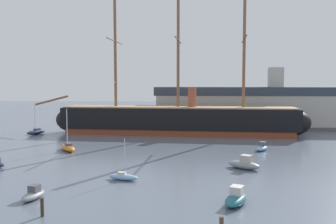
# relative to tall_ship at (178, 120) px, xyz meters

# --- Properties ---
(tall_ship) EXTENTS (60.29, 14.05, 28.99)m
(tall_ship) POSITION_rel_tall_ship_xyz_m (0.00, 0.00, 0.00)
(tall_ship) COLOR brown
(tall_ship) RESTS_ON ground
(motorboat_foreground_left) EXTENTS (1.84, 3.32, 1.32)m
(motorboat_foreground_left) POSITION_rel_tall_ship_xyz_m (-12.22, -44.66, -2.69)
(motorboat_foreground_left) COLOR gray
(motorboat_foreground_left) RESTS_ON ground
(motorboat_foreground_right) EXTENTS (3.10, 4.22, 1.64)m
(motorboat_foreground_right) POSITION_rel_tall_ship_xyz_m (6.67, -45.00, -2.58)
(motorboat_foreground_right) COLOR #236670
(motorboat_foreground_right) RESTS_ON ground
(sailboat_near_centre) EXTENTS (3.77, 1.96, 4.70)m
(sailboat_near_centre) POSITION_rel_tall_ship_xyz_m (-5.00, -37.43, -2.76)
(sailboat_near_centre) COLOR #7FB2D6
(sailboat_near_centre) RESTS_ON ground
(motorboat_mid_right) EXTENTS (4.55, 3.96, 1.81)m
(motorboat_mid_right) POSITION_rel_tall_ship_xyz_m (9.50, -31.22, -2.52)
(motorboat_mid_right) COLOR gray
(motorboat_mid_right) RESTS_ON ground
(sailboat_alongside_bow) EXTENTS (4.32, 5.15, 6.79)m
(sailboat_alongside_bow) POSITION_rel_tall_ship_xyz_m (-17.22, -20.52, -2.59)
(sailboat_alongside_bow) COLOR orange
(sailboat_alongside_bow) RESTS_ON ground
(motorboat_alongside_stern) EXTENTS (2.90, 3.67, 1.43)m
(motorboat_alongside_stern) POSITION_rel_tall_ship_xyz_m (14.33, -18.26, -2.65)
(motorboat_alongside_stern) COLOR #7FB2D6
(motorboat_alongside_stern) RESTS_ON ground
(sailboat_far_left) EXTENTS (3.33, 5.17, 6.49)m
(sailboat_far_left) POSITION_rel_tall_ship_xyz_m (-30.62, -1.91, -2.61)
(sailboat_far_left) COLOR #1E284C
(sailboat_far_left) RESTS_ON ground
(motorboat_distant_centre) EXTENTS (3.18, 3.55, 1.42)m
(motorboat_distant_centre) POSITION_rel_tall_ship_xyz_m (-4.84, 4.48, -2.66)
(motorboat_distant_centre) COLOR gold
(motorboat_distant_centre) RESTS_ON ground
(mooring_piling_midwater) EXTENTS (0.28, 0.28, 1.55)m
(mooring_piling_midwater) POSITION_rel_tall_ship_xyz_m (-9.57, -48.92, -2.38)
(mooring_piling_midwater) COLOR #382B1E
(mooring_piling_midwater) RESTS_ON ground
(dockside_warehouse_right) EXTENTS (61.39, 12.52, 14.89)m
(dockside_warehouse_right) POSITION_rel_tall_ship_xyz_m (22.48, 12.62, 1.87)
(dockside_warehouse_right) COLOR #565659
(dockside_warehouse_right) RESTS_ON ground
(seagull_in_flight) EXTENTS (1.27, 0.41, 0.14)m
(seagull_in_flight) POSITION_rel_tall_ship_xyz_m (-7.55, -29.44, 7.93)
(seagull_in_flight) COLOR silver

